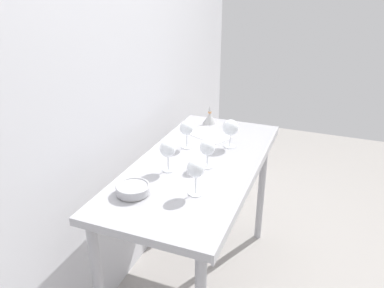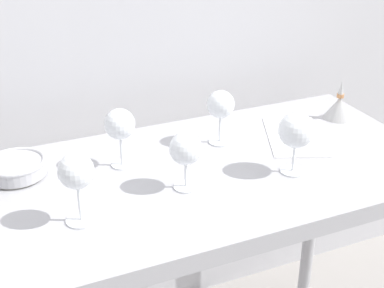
{
  "view_description": "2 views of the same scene",
  "coord_description": "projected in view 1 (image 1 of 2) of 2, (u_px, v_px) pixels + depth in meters",
  "views": [
    {
      "loc": [
        -1.75,
        -0.66,
        1.84
      ],
      "look_at": [
        -0.01,
        0.03,
        1.0
      ],
      "focal_mm": 35.36,
      "sensor_mm": 36.0,
      "label": 1
    },
    {
      "loc": [
        -0.49,
        -1.17,
        1.63
      ],
      "look_at": [
        -0.0,
        -0.03,
        1.0
      ],
      "focal_mm": 50.41,
      "sensor_mm": 36.0,
      "label": 2
    }
  ],
  "objects": [
    {
      "name": "tasting_sheet_upper",
      "position": [
        208.0,
        135.0,
        2.45
      ],
      "size": [
        0.26,
        0.32,
        0.0
      ],
      "primitive_type": "cube",
      "rotation": [
        0.0,
        0.0,
        -0.4
      ],
      "color": "white",
      "rests_on": "steel_counter"
    },
    {
      "name": "back_wall",
      "position": [
        115.0,
        83.0,
        2.1
      ],
      "size": [
        3.8,
        0.04,
        2.6
      ],
      "primitive_type": "cube",
      "color": "silver",
      "rests_on": "ground_plane"
    },
    {
      "name": "wine_glass_far_right",
      "position": [
        187.0,
        129.0,
        2.22
      ],
      "size": [
        0.08,
        0.08,
        0.16
      ],
      "color": "white",
      "rests_on": "steel_counter"
    },
    {
      "name": "wine_glass_near_right",
      "position": [
        231.0,
        128.0,
        2.23
      ],
      "size": [
        0.1,
        0.1,
        0.17
      ],
      "color": "white",
      "rests_on": "steel_counter"
    },
    {
      "name": "wine_glass_near_center",
      "position": [
        208.0,
        148.0,
        2.0
      ],
      "size": [
        0.08,
        0.08,
        0.15
      ],
      "color": "white",
      "rests_on": "steel_counter"
    },
    {
      "name": "wine_glass_near_left",
      "position": [
        196.0,
        170.0,
        1.74
      ],
      "size": [
        0.08,
        0.08,
        0.17
      ],
      "color": "white",
      "rests_on": "steel_counter"
    },
    {
      "name": "tasting_bowl",
      "position": [
        133.0,
        189.0,
        1.78
      ],
      "size": [
        0.16,
        0.16,
        0.05
      ],
      "color": "beige",
      "rests_on": "steel_counter"
    },
    {
      "name": "steel_counter",
      "position": [
        198.0,
        178.0,
        2.14
      ],
      "size": [
        1.4,
        0.65,
        0.9
      ],
      "color": "#A6A6AB",
      "rests_on": "ground_plane"
    },
    {
      "name": "ground_plane",
      "position": [
        196.0,
        285.0,
        2.46
      ],
      "size": [
        6.0,
        6.0,
        0.0
      ],
      "primitive_type": "plane",
      "color": "#9C9792"
    },
    {
      "name": "wine_glass_far_left",
      "position": [
        168.0,
        150.0,
        1.95
      ],
      "size": [
        0.08,
        0.08,
        0.17
      ],
      "color": "white",
      "rests_on": "steel_counter"
    },
    {
      "name": "decanter_funnel",
      "position": [
        210.0,
        118.0,
        2.63
      ],
      "size": [
        0.1,
        0.1,
        0.13
      ],
      "color": "#B3B3B3",
      "rests_on": "steel_counter"
    }
  ]
}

